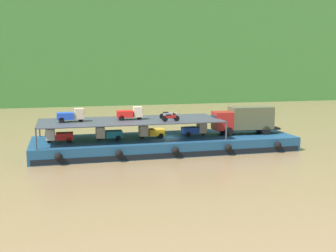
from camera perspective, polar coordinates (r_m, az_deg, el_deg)
ground_plane at (r=46.22m, az=-0.39°, el=-3.33°), size 400.00×400.00×0.00m
hillside_far_bank at (r=112.15m, az=-9.00°, el=13.32°), size 143.59×38.02×33.64m
cargo_barge at (r=46.04m, az=-0.38°, el=-2.42°), size 28.37×8.65×1.50m
covered_lorry at (r=48.44m, az=10.31°, el=0.92°), size 7.93×2.59×3.10m
cargo_rack at (r=44.87m, az=-5.11°, el=0.73°), size 19.17×7.25×2.00m
mini_truck_lower_stern at (r=44.15m, az=-14.59°, el=-1.28°), size 2.77×1.25×1.38m
mini_truck_lower_aft at (r=44.40m, az=-8.10°, el=-1.03°), size 2.74×1.21×1.38m
mini_truck_lower_mid at (r=45.21m, az=-2.33°, el=-0.78°), size 2.75×1.22×1.38m
mini_truck_lower_fore at (r=46.75m, az=3.65°, el=-0.47°), size 2.79×1.29×1.38m
mini_truck_upper_stern at (r=44.33m, az=-13.05°, el=1.43°), size 2.77×1.25×1.38m
mini_truck_upper_mid at (r=45.10m, az=-5.18°, el=1.74°), size 2.79×1.28×1.38m
motorcycle_upper_port at (r=43.49m, az=0.37°, el=1.18°), size 1.90×0.55×0.87m
motorcycle_upper_centre at (r=45.64m, az=-0.05°, el=1.53°), size 1.90×0.55×0.87m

